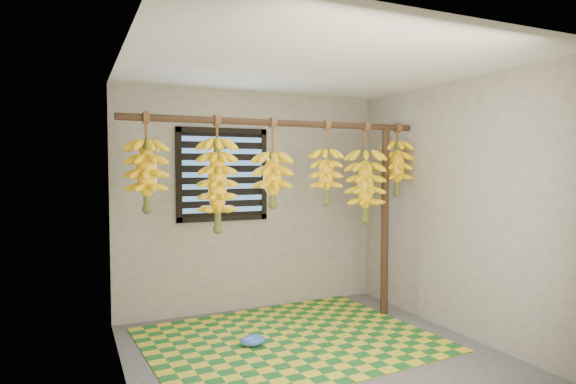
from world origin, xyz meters
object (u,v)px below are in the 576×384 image
banana_bunch_e (365,186)px  banana_bunch_c (273,179)px  banana_bunch_f (397,168)px  plastic_bag (253,341)px  banana_bunch_b (217,185)px  woven_mat (290,339)px  banana_bunch_d (326,176)px  support_post (385,222)px  banana_bunch_a (147,175)px

banana_bunch_e → banana_bunch_c: bearing=180.0°
banana_bunch_e → banana_bunch_f: size_ratio=1.35×
plastic_bag → banana_bunch_b: 1.41m
plastic_bag → banana_bunch_c: banana_bunch_c is taller
woven_mat → banana_bunch_e: banana_bunch_e is taller
banana_bunch_b → banana_bunch_e: (1.58, -0.00, -0.03)m
banana_bunch_d → banana_bunch_f: size_ratio=1.09×
banana_bunch_c → banana_bunch_d: same height
banana_bunch_c → banana_bunch_e: bearing=0.0°
banana_bunch_f → banana_bunch_e: bearing=180.0°
banana_bunch_c → banana_bunch_f: (1.44, 0.00, 0.11)m
plastic_bag → banana_bunch_f: size_ratio=0.30×
support_post → banana_bunch_e: 0.46m
woven_mat → banana_bunch_b: bearing=154.1°
banana_bunch_e → banana_bunch_f: same height
woven_mat → banana_bunch_a: 1.95m
woven_mat → banana_bunch_a: size_ratio=2.97×
banana_bunch_f → support_post: bearing=180.0°
woven_mat → support_post: bearing=13.0°
plastic_bag → banana_bunch_f: (1.76, 0.30, 1.52)m
banana_bunch_b → plastic_bag: bearing=-53.5°
woven_mat → banana_bunch_e: size_ratio=2.42×
banana_bunch_b → banana_bunch_e: same height
banana_bunch_a → banana_bunch_c: 1.16m
support_post → banana_bunch_c: size_ratio=2.38×
support_post → banana_bunch_f: (0.15, -0.00, 0.57)m
woven_mat → banana_bunch_c: (-0.05, 0.29, 1.46)m
banana_bunch_b → banana_bunch_f: bearing=-0.0°
banana_bunch_d → banana_bunch_f: (0.86, -0.00, 0.08)m
banana_bunch_c → banana_bunch_b: bearing=180.0°
banana_bunch_a → banana_bunch_e: (2.20, -0.00, -0.13)m
banana_bunch_b → banana_bunch_e: size_ratio=1.02×
plastic_bag → banana_bunch_d: size_ratio=0.27×
support_post → banana_bunch_e: bearing=-180.0°
support_post → plastic_bag: bearing=-169.4°
plastic_bag → banana_bunch_b: banana_bunch_b is taller
support_post → banana_bunch_b: (-1.83, 0.00, 0.42)m
woven_mat → banana_bunch_c: 1.49m
banana_bunch_b → banana_bunch_a: bearing=180.0°
support_post → banana_bunch_a: (-2.45, 0.00, 0.51)m
woven_mat → banana_bunch_b: size_ratio=2.38×
banana_bunch_d → banana_bunch_e: (0.46, -0.00, -0.11)m
banana_bunch_a → banana_bunch_d: 1.74m
banana_bunch_c → banana_bunch_d: (0.58, 0.00, 0.02)m
banana_bunch_a → banana_bunch_e: size_ratio=0.82×
woven_mat → banana_bunch_b: banana_bunch_b is taller
banana_bunch_e → banana_bunch_f: bearing=0.0°
support_post → woven_mat: support_post is taller
support_post → banana_bunch_d: banana_bunch_d is taller
banana_bunch_a → banana_bunch_f: 2.60m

